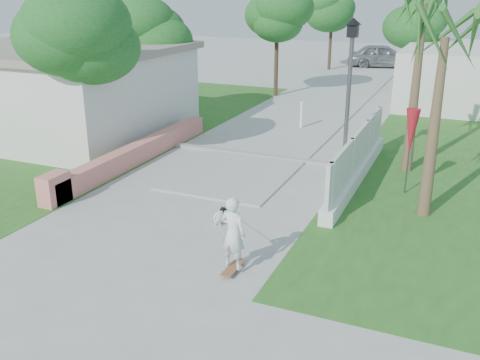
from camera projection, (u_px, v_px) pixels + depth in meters
The scene contains 21 objects.
ground at pixel (163, 229), 12.26m from camera, with size 90.00×90.00×0.00m, color #B7B7B2.
path_strip at pixel (351, 86), 29.52m from camera, with size 3.20×36.00×0.06m, color #B7B7B2.
curb at pixel (259, 155), 17.42m from camera, with size 6.50×0.25×0.10m, color #999993.
grass_left at pixel (117, 123), 21.77m from camera, with size 8.00×20.00×0.01m, color #2C621F.
pink_wall at pixel (130, 156), 16.45m from camera, with size 0.45×8.20×0.80m.
house_left at pixel (59, 89), 19.86m from camera, with size 8.40×7.40×3.23m.
lattice_fence at pixel (358, 162), 15.13m from camera, with size 0.35×7.00×1.50m.
building_right at pixel (471, 75), 25.13m from camera, with size 6.00×8.00×2.60m, color silver.
street_lamp at pixel (349, 92), 15.10m from camera, with size 0.44×0.44×4.44m.
bollard at pixel (301, 114), 20.62m from camera, with size 0.14×0.14×1.09m.
patio_umbrella at pixel (411, 132), 13.79m from camera, with size 0.36×0.36×2.30m.
tree_left_near at pixel (75, 39), 15.20m from camera, with size 3.60×3.60×5.28m.
tree_left_mid at pixel (150, 35), 20.43m from camera, with size 3.20×3.20×4.85m.
tree_path_left at pixel (278, 17), 25.86m from camera, with size 3.40×3.40×5.23m.
tree_path_right at pixel (419, 23), 27.12m from camera, with size 3.00×3.00×4.79m.
tree_path_far at pixel (332, 10), 34.42m from camera, with size 3.20×3.20×5.17m.
palm_far at pixel (423, 15), 14.63m from camera, with size 1.80×1.80×5.30m.
palm_near at pixel (444, 49), 11.67m from camera, with size 1.80×1.80×4.70m.
skateboarder at pixel (225, 218), 11.18m from camera, with size 1.47×2.45×1.55m.
dog at pixel (220, 216), 12.43m from camera, with size 0.27×0.56×0.38m.
parked_car at pixel (383, 56), 36.21m from camera, with size 1.88×4.68×1.60m, color #9A9CA1.
Camera 1 is at (6.03, -9.54, 5.23)m, focal length 40.00 mm.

